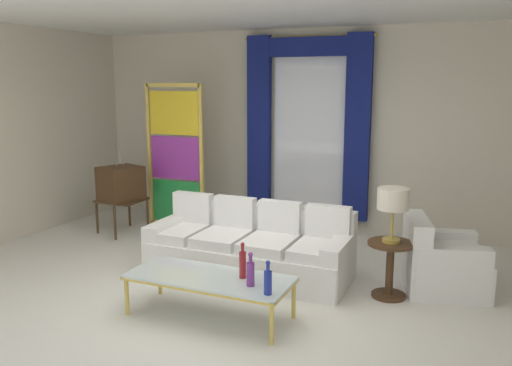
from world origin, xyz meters
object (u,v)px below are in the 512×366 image
armchair_white (440,264)px  round_side_table (390,264)px  table_lamp_brass (393,201)px  bottle_blue_decanter (243,263)px  bottle_amber_squat (250,272)px  bottle_crystal_tall (268,281)px  vintage_tv (121,185)px  stained_glass_divider (175,161)px  peacock_figurine (190,224)px  couch_white_long (251,248)px  coffee_table (209,279)px

armchair_white → round_side_table: armchair_white is taller
table_lamp_brass → round_side_table: bearing=180.0°
bottle_blue_decanter → bottle_amber_squat: 0.21m
bottle_crystal_tall → vintage_tv: size_ratio=0.23×
stained_glass_divider → table_lamp_brass: size_ratio=3.86×
bottle_crystal_tall → peacock_figurine: bottle_crystal_tall is taller
stained_glass_divider → vintage_tv: bearing=-143.2°
table_lamp_brass → couch_white_long: bearing=177.5°
bottle_blue_decanter → bottle_amber_squat: size_ratio=1.10×
vintage_tv → stained_glass_divider: (0.64, 0.48, 0.33)m
coffee_table → bottle_blue_decanter: (0.31, 0.08, 0.17)m
bottle_blue_decanter → stained_glass_divider: 3.35m
bottle_crystal_tall → table_lamp_brass: bearing=58.8°
table_lamp_brass → bottle_blue_decanter: bearing=-137.5°
vintage_tv → bottle_blue_decanter: bearing=-34.3°
bottle_crystal_tall → vintage_tv: bearing=145.4°
table_lamp_brass → vintage_tv: bearing=167.8°
vintage_tv → round_side_table: 4.17m
round_side_table → armchair_white: bearing=41.3°
table_lamp_brass → bottle_amber_squat: bearing=-130.0°
bottle_blue_decanter → table_lamp_brass: 1.68m
stained_glass_divider → peacock_figurine: bearing=-38.8°
bottle_blue_decanter → bottle_amber_squat: (0.15, -0.15, -0.02)m
bottle_blue_decanter → stained_glass_divider: bearing=132.4°
bottle_blue_decanter → armchair_white: (1.65, 1.49, -0.26)m
armchair_white → peacock_figurine: bearing=170.1°
couch_white_long → bottle_amber_squat: bearing=-66.5°
coffee_table → bottle_crystal_tall: bearing=-15.7°
table_lamp_brass → coffee_table: bearing=-142.1°
stained_glass_divider → round_side_table: stained_glass_divider is taller
armchair_white → stained_glass_divider: (-3.88, 0.95, 0.77)m
bottle_crystal_tall → bottle_blue_decanter: bearing=143.4°
armchair_white → table_lamp_brass: (-0.46, -0.41, 0.74)m
bottle_amber_squat → peacock_figurine: bottle_amber_squat is taller
round_side_table → table_lamp_brass: table_lamp_brass is taller
armchair_white → round_side_table: size_ratio=1.68×
stained_glass_divider → table_lamp_brass: (3.42, -1.36, -0.03)m
vintage_tv → armchair_white: 4.57m
stained_glass_divider → table_lamp_brass: bearing=-21.7°
bottle_blue_decanter → peacock_figurine: 2.77m
bottle_blue_decanter → peacock_figurine: bearing=130.6°
coffee_table → armchair_white: armchair_white is taller
vintage_tv → round_side_table: (4.06, -0.88, -0.37)m
stained_glass_divider → armchair_white: bearing=-13.8°
couch_white_long → bottle_crystal_tall: size_ratio=7.62×
round_side_table → table_lamp_brass: (0.00, 0.00, 0.67)m
bottle_amber_squat → vintage_tv: 3.69m
couch_white_long → vintage_tv: vintage_tv is taller
coffee_table → round_side_table: bearing=37.9°
coffee_table → bottle_crystal_tall: 0.72m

